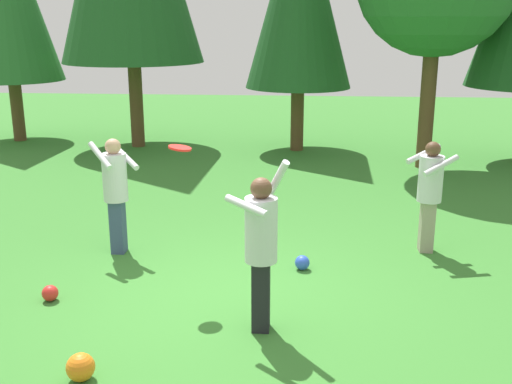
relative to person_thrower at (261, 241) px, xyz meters
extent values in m
plane|color=#387A2D|center=(-0.48, 0.72, -1.01)|extent=(40.00, 40.00, 0.00)
cube|color=black|center=(0.00, 0.00, -0.61)|extent=(0.19, 0.22, 0.79)
cylinder|color=silver|center=(0.00, 0.00, 0.12)|extent=(0.34, 0.34, 0.69)
sphere|color=brown|center=(0.00, 0.00, 0.57)|extent=(0.22, 0.22, 0.22)
cylinder|color=silver|center=(-0.14, -0.15, 0.42)|extent=(0.49, 0.46, 0.13)
cylinder|color=silver|center=(0.14, 0.15, 0.59)|extent=(0.33, 0.31, 0.54)
cube|color=#38476B|center=(-2.19, 2.10, -0.62)|extent=(0.19, 0.22, 0.77)
cylinder|color=silver|center=(-2.19, 2.10, 0.10)|extent=(0.34, 0.34, 0.67)
sphere|color=tan|center=(-2.19, 2.10, 0.53)|extent=(0.22, 0.22, 0.22)
cylinder|color=silver|center=(-2.05, 2.24, 0.34)|extent=(0.46, 0.46, 0.26)
cylinder|color=silver|center=(-2.33, 1.95, 0.43)|extent=(0.45, 0.44, 0.32)
cube|color=gray|center=(2.19, 2.49, -0.63)|extent=(0.19, 0.22, 0.75)
cylinder|color=silver|center=(2.19, 2.49, 0.06)|extent=(0.34, 0.34, 0.65)
sphere|color=brown|center=(2.19, 2.49, 0.49)|extent=(0.21, 0.21, 0.21)
cylinder|color=silver|center=(2.28, 2.31, 0.30)|extent=(0.52, 0.31, 0.27)
cylinder|color=silver|center=(2.11, 2.67, 0.38)|extent=(0.53, 0.31, 0.26)
cylinder|color=red|center=(-1.01, 0.93, 0.77)|extent=(0.29, 0.29, 0.06)
sphere|color=red|center=(-2.54, 0.49, -0.91)|extent=(0.19, 0.19, 0.19)
sphere|color=blue|center=(0.43, 1.66, -0.91)|extent=(0.20, 0.20, 0.20)
sphere|color=orange|center=(-1.59, -1.10, -0.88)|extent=(0.27, 0.27, 0.27)
cylinder|color=brown|center=(-3.91, 9.54, 0.95)|extent=(0.34, 0.34, 3.92)
cylinder|color=brown|center=(0.23, 9.39, 0.43)|extent=(0.33, 0.33, 2.88)
cylinder|color=brown|center=(-7.36, 10.05, 0.47)|extent=(0.33, 0.33, 2.96)
cylinder|color=brown|center=(3.10, 7.75, 0.54)|extent=(0.33, 0.33, 3.09)
camera|label=1|loc=(0.42, -5.93, 2.22)|focal=42.96mm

